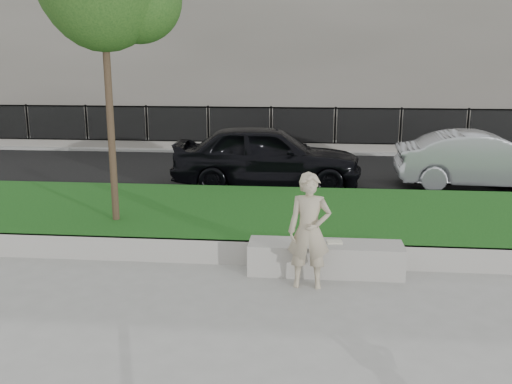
# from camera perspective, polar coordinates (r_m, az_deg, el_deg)

# --- Properties ---
(ground) EXTENTS (90.00, 90.00, 0.00)m
(ground) POSITION_cam_1_polar(r_m,az_deg,el_deg) (8.36, -0.32, -9.83)
(ground) COLOR gray
(ground) RESTS_ON ground
(grass_bank) EXTENTS (34.00, 4.00, 0.40)m
(grass_bank) POSITION_cam_1_polar(r_m,az_deg,el_deg) (11.11, 1.26, -2.77)
(grass_bank) COLOR #0D350E
(grass_bank) RESTS_ON ground
(grass_kerb) EXTENTS (34.00, 0.08, 0.40)m
(grass_kerb) POSITION_cam_1_polar(r_m,az_deg,el_deg) (9.25, 0.34, -6.15)
(grass_kerb) COLOR #99978F
(grass_kerb) RESTS_ON ground
(street) EXTENTS (34.00, 7.00, 0.04)m
(street) POSITION_cam_1_polar(r_m,az_deg,el_deg) (16.48, 2.71, 1.96)
(street) COLOR black
(street) RESTS_ON ground
(far_pavement) EXTENTS (34.00, 3.00, 0.12)m
(far_pavement) POSITION_cam_1_polar(r_m,az_deg,el_deg) (20.90, 3.34, 4.52)
(far_pavement) COLOR gray
(far_pavement) RESTS_ON ground
(iron_fence) EXTENTS (32.00, 0.30, 1.50)m
(iron_fence) POSITION_cam_1_polar(r_m,az_deg,el_deg) (19.84, 3.24, 5.45)
(iron_fence) COLOR slate
(iron_fence) RESTS_ON far_pavement
(building_facade) EXTENTS (34.00, 10.00, 10.00)m
(building_facade) POSITION_cam_1_polar(r_m,az_deg,el_deg) (27.70, 4.10, 16.95)
(building_facade) COLOR #625E56
(building_facade) RESTS_ON ground
(stone_bench) EXTENTS (2.38, 0.60, 0.49)m
(stone_bench) POSITION_cam_1_polar(r_m,az_deg,el_deg) (8.98, 6.94, -6.58)
(stone_bench) COLOR #99978F
(stone_bench) RESTS_ON ground
(man) EXTENTS (0.63, 0.42, 1.70)m
(man) POSITION_cam_1_polar(r_m,az_deg,el_deg) (8.26, 5.34, -3.89)
(man) COLOR tan
(man) RESTS_ON ground
(book) EXTENTS (0.25, 0.19, 0.03)m
(book) POSITION_cam_1_polar(r_m,az_deg,el_deg) (8.93, 7.86, -4.96)
(book) COLOR beige
(book) RESTS_ON stone_bench
(car_dark) EXTENTS (4.78, 2.03, 1.61)m
(car_dark) POSITION_cam_1_polar(r_m,az_deg,el_deg) (14.43, 1.11, 3.66)
(car_dark) COLOR black
(car_dark) RESTS_ON street
(car_silver) EXTENTS (4.33, 1.64, 1.41)m
(car_silver) POSITION_cam_1_polar(r_m,az_deg,el_deg) (15.45, 21.78, 2.97)
(car_silver) COLOR #A0A3A8
(car_silver) RESTS_ON street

